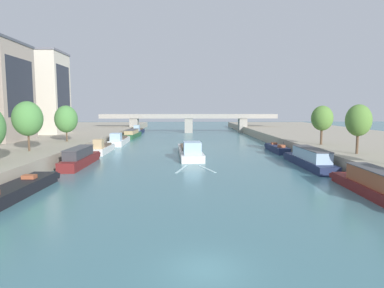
# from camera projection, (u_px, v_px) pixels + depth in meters

# --- Properties ---
(ground_plane) EXTENTS (400.00, 400.00, 0.00)m
(ground_plane) POSITION_uv_depth(u_px,v_px,m) (205.00, 270.00, 17.32)
(ground_plane) COLOR teal
(quay_left) EXTENTS (36.00, 170.00, 2.16)m
(quay_left) POSITION_uv_depth(u_px,v_px,m) (20.00, 143.00, 71.15)
(quay_left) COLOR #A89E89
(quay_left) RESTS_ON ground
(quay_right) EXTENTS (36.00, 170.00, 2.16)m
(quay_right) POSITION_uv_depth(u_px,v_px,m) (358.00, 142.00, 72.59)
(quay_right) COLOR #A89E89
(quay_right) RESTS_ON ground
(barge_midriver) EXTENTS (4.73, 19.81, 3.15)m
(barge_midriver) POSITION_uv_depth(u_px,v_px,m) (190.00, 151.00, 58.89)
(barge_midriver) COLOR silver
(barge_midriver) RESTS_ON ground
(wake_behind_barge) EXTENTS (5.59, 6.04, 0.03)m
(wake_behind_barge) POSITION_uv_depth(u_px,v_px,m) (194.00, 169.00, 46.21)
(wake_behind_barge) COLOR silver
(wake_behind_barge) RESTS_ON ground
(moored_boat_left_near) EXTENTS (3.05, 14.91, 2.28)m
(moored_boat_left_near) POSITION_uv_depth(u_px,v_px,m) (15.00, 191.00, 31.59)
(moored_boat_left_near) COLOR black
(moored_boat_left_near) RESTS_ON ground
(moored_boat_left_downstream) EXTENTS (2.58, 13.80, 2.80)m
(moored_boat_left_downstream) POSITION_uv_depth(u_px,v_px,m) (80.00, 158.00, 48.95)
(moored_boat_left_downstream) COLOR maroon
(moored_boat_left_downstream) RESTS_ON ground
(moored_boat_left_lone) EXTENTS (2.35, 11.34, 2.96)m
(moored_boat_left_lone) POSITION_uv_depth(u_px,v_px,m) (103.00, 148.00, 63.09)
(moored_boat_left_lone) COLOR silver
(moored_boat_left_lone) RESTS_ON ground
(moored_boat_left_upstream) EXTENTS (3.70, 15.43, 3.00)m
(moored_boat_left_upstream) POSITION_uv_depth(u_px,v_px,m) (119.00, 140.00, 78.79)
(moored_boat_left_upstream) COLOR silver
(moored_boat_left_upstream) RESTS_ON ground
(moored_boat_left_gap_after) EXTENTS (3.41, 16.56, 2.39)m
(moored_boat_left_gap_after) POSITION_uv_depth(u_px,v_px,m) (132.00, 134.00, 97.38)
(moored_boat_left_gap_after) COLOR #235633
(moored_boat_left_gap_after) RESTS_ON ground
(moored_boat_left_far) EXTENTS (2.41, 14.24, 3.03)m
(moored_boat_left_far) POSITION_uv_depth(u_px,v_px,m) (139.00, 131.00, 113.78)
(moored_boat_left_far) COLOR #1E284C
(moored_boat_left_far) RESTS_ON ground
(moored_boat_right_near) EXTENTS (3.15, 14.84, 2.72)m
(moored_boat_right_near) POSITION_uv_depth(u_px,v_px,m) (375.00, 185.00, 31.69)
(moored_boat_right_near) COLOR maroon
(moored_boat_right_near) RESTS_ON ground
(moored_boat_right_second) EXTENTS (2.86, 15.73, 2.82)m
(moored_boat_right_second) POSITION_uv_depth(u_px,v_px,m) (309.00, 159.00, 47.88)
(moored_boat_right_second) COLOR #1E284C
(moored_boat_right_second) RESTS_ON ground
(moored_boat_right_downstream) EXTENTS (2.28, 11.21, 2.32)m
(moored_boat_right_downstream) POSITION_uv_depth(u_px,v_px,m) (277.00, 148.00, 64.97)
(moored_boat_right_downstream) COLOR #1E284C
(moored_boat_right_downstream) RESTS_ON ground
(tree_left_distant) EXTENTS (4.35, 4.35, 7.48)m
(tree_left_distant) POSITION_uv_depth(u_px,v_px,m) (28.00, 119.00, 48.57)
(tree_left_distant) COLOR brown
(tree_left_distant) RESTS_ON quay_left
(tree_left_end_of_row) EXTENTS (4.32, 4.32, 6.98)m
(tree_left_end_of_row) POSITION_uv_depth(u_px,v_px,m) (66.00, 119.00, 63.02)
(tree_left_end_of_row) COLOR brown
(tree_left_end_of_row) RESTS_ON quay_left
(tree_right_second) EXTENTS (3.49, 3.49, 6.97)m
(tree_right_second) POSITION_uv_depth(u_px,v_px,m) (358.00, 120.00, 45.63)
(tree_right_second) COLOR brown
(tree_right_second) RESTS_ON quay_right
(tree_right_far) EXTENTS (3.72, 3.72, 6.90)m
(tree_right_far) POSITION_uv_depth(u_px,v_px,m) (322.00, 118.00, 57.41)
(tree_right_far) COLOR brown
(tree_right_far) RESTS_ON quay_right
(building_left_tall) EXTENTS (13.69, 10.94, 20.79)m
(building_left_tall) POSITION_uv_depth(u_px,v_px,m) (38.00, 93.00, 83.22)
(building_left_tall) COLOR beige
(building_left_tall) RESTS_ON quay_left
(bridge_far) EXTENTS (62.76, 4.40, 6.60)m
(bridge_far) POSITION_uv_depth(u_px,v_px,m) (189.00, 121.00, 116.23)
(bridge_far) COLOR #9E998E
(bridge_far) RESTS_ON ground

